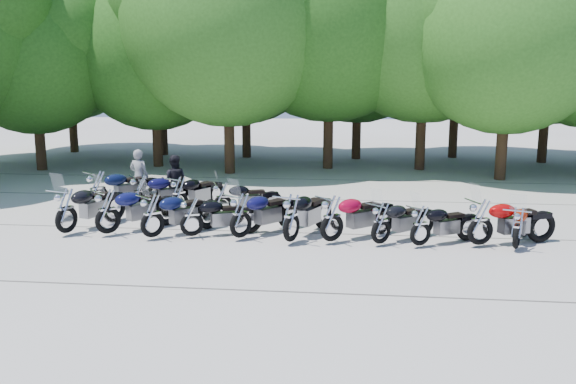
# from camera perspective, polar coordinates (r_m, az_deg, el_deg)

# --- Properties ---
(ground) EXTENTS (90.00, 90.00, 0.00)m
(ground) POSITION_cam_1_polar(r_m,az_deg,el_deg) (14.80, -0.63, -5.27)
(ground) COLOR gray
(ground) RESTS_ON ground
(tree_1) EXTENTS (6.97, 6.97, 8.55)m
(tree_1) POSITION_cam_1_polar(r_m,az_deg,el_deg) (28.86, -22.73, 11.91)
(tree_1) COLOR #3A2614
(tree_1) RESTS_ON ground
(tree_2) EXTENTS (7.31, 7.31, 8.97)m
(tree_2) POSITION_cam_1_polar(r_m,az_deg,el_deg) (28.43, -12.46, 13.02)
(tree_2) COLOR #3A2614
(tree_2) RESTS_ON ground
(tree_3) EXTENTS (8.70, 8.70, 10.67)m
(tree_3) POSITION_cam_1_polar(r_m,az_deg,el_deg) (26.00, -5.71, 15.67)
(tree_3) COLOR #3A2614
(tree_3) RESTS_ON ground
(tree_4) EXTENTS (9.13, 9.13, 11.20)m
(tree_4) POSITION_cam_1_polar(r_m,az_deg,el_deg) (27.35, 3.91, 16.12)
(tree_4) COLOR #3A2614
(tree_4) RESTS_ON ground
(tree_5) EXTENTS (9.04, 9.04, 11.10)m
(tree_5) POSITION_cam_1_polar(r_m,az_deg,el_deg) (27.59, 12.74, 15.71)
(tree_5) COLOR #3A2614
(tree_5) RESTS_ON ground
(tree_6) EXTENTS (8.00, 8.00, 9.82)m
(tree_6) POSITION_cam_1_polar(r_m,az_deg,el_deg) (25.67, 20.01, 14.01)
(tree_6) COLOR #3A2614
(tree_6) RESTS_ON ground
(tree_9) EXTENTS (7.59, 7.59, 9.32)m
(tree_9) POSITION_cam_1_polar(r_m,az_deg,el_deg) (35.21, -19.90, 12.50)
(tree_9) COLOR #3A2614
(tree_9) RESTS_ON ground
(tree_10) EXTENTS (7.78, 7.78, 9.55)m
(tree_10) POSITION_cam_1_polar(r_m,az_deg,el_deg) (32.69, -11.90, 13.32)
(tree_10) COLOR #3A2614
(tree_10) RESTS_ON ground
(tree_11) EXTENTS (7.56, 7.56, 9.28)m
(tree_11) POSITION_cam_1_polar(r_m,az_deg,el_deg) (31.06, -4.02, 13.37)
(tree_11) COLOR #3A2614
(tree_11) RESTS_ON ground
(tree_12) EXTENTS (7.88, 7.88, 9.67)m
(tree_12) POSITION_cam_1_polar(r_m,az_deg,el_deg) (30.63, 6.60, 13.79)
(tree_12) COLOR #3A2614
(tree_12) RESTS_ON ground
(tree_13) EXTENTS (8.31, 8.31, 10.20)m
(tree_13) POSITION_cam_1_polar(r_m,az_deg,el_deg) (32.04, 15.65, 13.90)
(tree_13) COLOR #3A2614
(tree_13) RESTS_ON ground
(tree_14) EXTENTS (8.02, 8.02, 9.84)m
(tree_14) POSITION_cam_1_polar(r_m,az_deg,el_deg) (31.56, 23.39, 13.10)
(tree_14) COLOR #3A2614
(tree_14) RESTS_ON ground
(motorcycle_0) EXTENTS (1.58, 2.60, 1.41)m
(motorcycle_0) POSITION_cam_1_polar(r_m,az_deg,el_deg) (16.82, -20.08, -1.51)
(motorcycle_0) COLOR black
(motorcycle_0) RESTS_ON ground
(motorcycle_1) EXTENTS (2.19, 2.33, 1.39)m
(motorcycle_1) POSITION_cam_1_polar(r_m,az_deg,el_deg) (16.41, -16.55, -1.63)
(motorcycle_1) COLOR #0E103F
(motorcycle_1) RESTS_ON ground
(motorcycle_2) EXTENTS (2.10, 2.21, 1.32)m
(motorcycle_2) POSITION_cam_1_polar(r_m,az_deg,el_deg) (15.77, -12.60, -2.05)
(motorcycle_2) COLOR #0C1135
(motorcycle_2) RESTS_ON ground
(motorcycle_3) EXTENTS (2.19, 1.49, 1.20)m
(motorcycle_3) POSITION_cam_1_polar(r_m,az_deg,el_deg) (15.73, -8.99, -2.19)
(motorcycle_3) COLOR black
(motorcycle_3) RESTS_ON ground
(motorcycle_4) EXTENTS (2.08, 2.30, 1.35)m
(motorcycle_4) POSITION_cam_1_polar(r_m,az_deg,el_deg) (15.39, -4.45, -2.09)
(motorcycle_4) COLOR #0E0D39
(motorcycle_4) RESTS_ON ground
(motorcycle_5) EXTENTS (1.67, 2.60, 1.41)m
(motorcycle_5) POSITION_cam_1_polar(r_m,az_deg,el_deg) (14.97, 0.31, -2.30)
(motorcycle_5) COLOR black
(motorcycle_5) RESTS_ON ground
(motorcycle_6) EXTENTS (2.31, 2.15, 1.37)m
(motorcycle_6) POSITION_cam_1_polar(r_m,az_deg,el_deg) (15.04, 4.14, -2.34)
(motorcycle_6) COLOR maroon
(motorcycle_6) RESTS_ON ground
(motorcycle_7) EXTENTS (2.03, 1.94, 1.22)m
(motorcycle_7) POSITION_cam_1_polar(r_m,az_deg,el_deg) (15.01, 8.71, -2.77)
(motorcycle_7) COLOR black
(motorcycle_7) RESTS_ON ground
(motorcycle_8) EXTENTS (2.08, 1.63, 1.17)m
(motorcycle_8) POSITION_cam_1_polar(r_m,az_deg,el_deg) (15.03, 12.31, -2.98)
(motorcycle_8) COLOR black
(motorcycle_8) RESTS_ON ground
(motorcycle_9) EXTENTS (2.48, 1.55, 1.35)m
(motorcycle_9) POSITION_cam_1_polar(r_m,az_deg,el_deg) (15.41, 17.59, -2.56)
(motorcycle_9) COLOR #9D0506
(motorcycle_9) RESTS_ON ground
(motorcycle_10) EXTENTS (1.37, 2.18, 1.18)m
(motorcycle_10) POSITION_cam_1_polar(r_m,az_deg,el_deg) (15.42, 20.66, -3.05)
(motorcycle_10) COLOR maroon
(motorcycle_10) RESTS_ON ground
(motorcycle_11) EXTENTS (2.22, 2.43, 1.43)m
(motorcycle_11) POSITION_cam_1_polar(r_m,az_deg,el_deg) (19.39, -17.37, 0.26)
(motorcycle_11) COLOR black
(motorcycle_11) RESTS_ON ground
(motorcycle_12) EXTENTS (2.34, 1.93, 1.33)m
(motorcycle_12) POSITION_cam_1_polar(r_m,az_deg,el_deg) (18.87, -13.60, 0.02)
(motorcycle_12) COLOR #0D0C36
(motorcycle_12) RESTS_ON ground
(motorcycle_13) EXTENTS (1.69, 2.30, 1.27)m
(motorcycle_13) POSITION_cam_1_polar(r_m,az_deg,el_deg) (18.50, -10.16, -0.15)
(motorcycle_13) COLOR black
(motorcycle_13) RESTS_ON ground
(motorcycle_14) EXTENTS (2.15, 1.33, 1.16)m
(motorcycle_14) POSITION_cam_1_polar(r_m,az_deg,el_deg) (18.02, -6.15, -0.51)
(motorcycle_14) COLOR black
(motorcycle_14) RESTS_ON ground
(rider_0) EXTENTS (0.72, 0.54, 1.79)m
(rider_0) POSITION_cam_1_polar(r_m,az_deg,el_deg) (20.30, -13.75, 1.41)
(rider_0) COLOR gray
(rider_0) RESTS_ON ground
(rider_1) EXTENTS (0.88, 0.72, 1.68)m
(rider_1) POSITION_cam_1_polar(r_m,az_deg,el_deg) (19.48, -10.60, 0.99)
(rider_1) COLOR black
(rider_1) RESTS_ON ground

